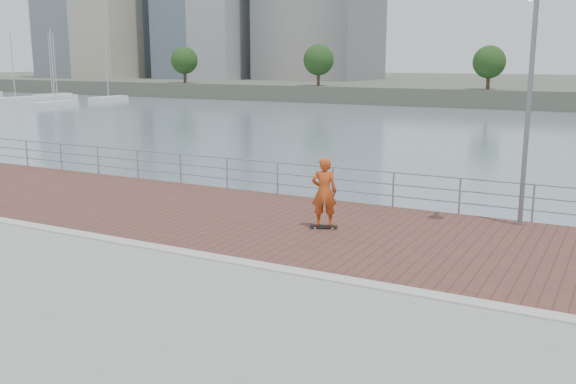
% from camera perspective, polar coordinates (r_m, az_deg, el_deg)
% --- Properties ---
extents(water, '(400.00, 400.00, 0.00)m').
position_cam_1_polar(water, '(15.28, -3.65, -13.59)').
color(water, slate).
rests_on(water, ground).
extents(brick_lane, '(40.00, 6.80, 0.02)m').
position_cam_1_polar(brick_lane, '(17.56, 2.47, -3.18)').
color(brick_lane, brown).
rests_on(brick_lane, seawall).
extents(curb, '(40.00, 0.40, 0.06)m').
position_cam_1_polar(curb, '(14.53, -3.75, -6.33)').
color(curb, '#B7B5AD').
rests_on(curb, seawall).
extents(guardrail, '(39.06, 0.06, 1.13)m').
position_cam_1_polar(guardrail, '(20.45, 6.63, 0.85)').
color(guardrail, '#8C9EA8').
rests_on(guardrail, brick_lane).
extents(street_lamp, '(0.49, 1.42, 6.70)m').
position_cam_1_polar(street_lamp, '(17.88, 20.73, 11.74)').
color(street_lamp, slate).
rests_on(street_lamp, brick_lane).
extents(skateboard, '(0.76, 0.46, 0.09)m').
position_cam_1_polar(skateboard, '(17.43, 3.20, -3.05)').
color(skateboard, black).
rests_on(skateboard, brick_lane).
extents(skateboarder, '(0.80, 0.68, 1.87)m').
position_cam_1_polar(skateboarder, '(17.21, 3.23, 0.02)').
color(skateboarder, '#BF4819').
rests_on(skateboarder, skateboard).
extents(shoreline_trees, '(109.72, 4.96, 6.62)m').
position_cam_1_polar(shoreline_trees, '(89.75, 19.78, 10.94)').
color(shoreline_trees, '#473323').
rests_on(shoreline_trees, far_shore).
extents(marina, '(33.29, 20.52, 10.55)m').
position_cam_1_polar(marina, '(112.84, -22.50, 7.82)').
color(marina, white).
rests_on(marina, water).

